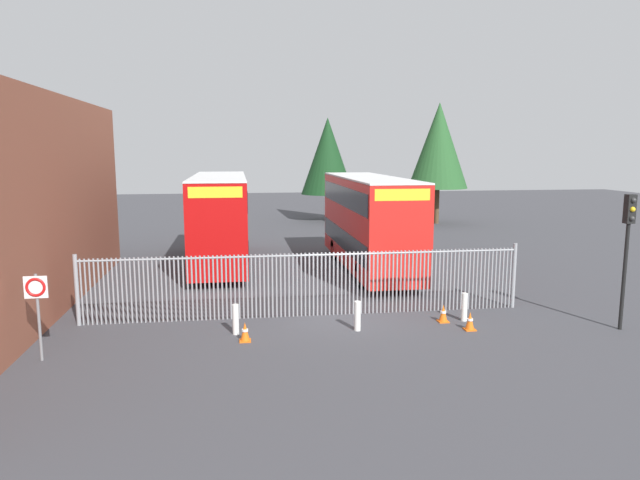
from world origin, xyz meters
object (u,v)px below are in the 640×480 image
bollard_near_right (464,307)px  speed_limit_sign_post (37,297)px  double_decker_bus_near_gate (369,220)px  traffic_cone_mid_forecourt (245,332)px  bollard_center_front (357,316)px  traffic_cone_by_gate (443,313)px  traffic_light_kerbside (628,237)px  traffic_cone_near_kerb (470,321)px  bollard_near_left (236,319)px  double_decker_bus_behind_fence_left (220,216)px

bollard_near_right → speed_limit_sign_post: speed_limit_sign_post is taller
double_decker_bus_near_gate → traffic_cone_mid_forecourt: double_decker_bus_near_gate is taller
bollard_center_front → traffic_cone_mid_forecourt: (-3.53, -0.53, -0.19)m
traffic_cone_by_gate → traffic_light_kerbside: size_ratio=0.14×
bollard_near_right → traffic_cone_near_kerb: (-0.21, -0.98, -0.19)m
bollard_near_right → speed_limit_sign_post: (-12.76, -1.86, 1.30)m
double_decker_bus_near_gate → bollard_near_left: 10.91m
traffic_cone_by_gate → traffic_light_kerbside: bearing=-16.6°
bollard_near_right → traffic_cone_near_kerb: 1.01m
double_decker_bus_behind_fence_left → double_decker_bus_near_gate: bearing=-18.5°
bollard_near_left → speed_limit_sign_post: 5.59m
bollard_near_right → traffic_cone_mid_forecourt: size_ratio=1.61×
double_decker_bus_near_gate → speed_limit_sign_post: 15.40m
double_decker_bus_near_gate → speed_limit_sign_post: bearing=-138.1°
double_decker_bus_behind_fence_left → traffic_cone_mid_forecourt: bearing=-85.2°
bollard_near_left → speed_limit_sign_post: speed_limit_sign_post is taller
double_decker_bus_behind_fence_left → traffic_light_kerbside: size_ratio=2.51×
double_decker_bus_behind_fence_left → bollard_near_left: 11.26m
bollard_near_left → bollard_center_front: (3.80, -0.19, 0.00)m
bollard_near_right → traffic_light_kerbside: (4.56, -1.61, 2.51)m
bollard_near_right → bollard_near_left: bearing=-177.6°
traffic_cone_by_gate → traffic_cone_mid_forecourt: (-6.54, -1.01, 0.00)m
traffic_cone_near_kerb → traffic_light_kerbside: traffic_light_kerbside is taller
traffic_cone_near_kerb → speed_limit_sign_post: speed_limit_sign_post is taller
bollard_near_left → traffic_cone_mid_forecourt: size_ratio=1.61×
double_decker_bus_behind_fence_left → bollard_near_right: (8.26, -10.75, -1.95)m
traffic_cone_near_kerb → speed_limit_sign_post: size_ratio=0.25×
speed_limit_sign_post → traffic_light_kerbside: traffic_light_kerbside is taller
bollard_near_left → bollard_center_front: 3.81m
bollard_near_left → traffic_cone_mid_forecourt: bearing=-69.2°
double_decker_bus_behind_fence_left → traffic_cone_by_gate: 13.31m
bollard_near_right → traffic_cone_near_kerb: bearing=-102.0°
traffic_cone_near_kerb → speed_limit_sign_post: (-12.56, -0.89, 1.49)m
speed_limit_sign_post → traffic_light_kerbside: (17.33, 0.26, 1.21)m
double_decker_bus_behind_fence_left → traffic_light_kerbside: (12.82, -12.35, 0.56)m
traffic_cone_by_gate → speed_limit_sign_post: size_ratio=0.25×
traffic_cone_mid_forecourt → speed_limit_sign_post: 5.74m
bollard_near_left → double_decker_bus_near_gate: bearing=54.5°
double_decker_bus_behind_fence_left → bollard_near_left: double_decker_bus_behind_fence_left is taller
traffic_cone_mid_forecourt → traffic_light_kerbside: size_ratio=0.14×
traffic_cone_near_kerb → traffic_cone_by_gate: bearing=119.1°
bollard_near_left → traffic_cone_by_gate: size_ratio=1.61×
traffic_cone_mid_forecourt → traffic_light_kerbside: bearing=-2.8°
bollard_near_left → traffic_cone_mid_forecourt: (0.27, -0.72, -0.19)m
bollard_near_left → traffic_light_kerbside: traffic_light_kerbside is taller
double_decker_bus_behind_fence_left → speed_limit_sign_post: size_ratio=4.50×
traffic_light_kerbside → double_decker_bus_near_gate: bearing=120.4°
double_decker_bus_behind_fence_left → speed_limit_sign_post: 13.40m
bollard_near_right → double_decker_bus_near_gate: bearing=98.9°
traffic_cone_mid_forecourt → double_decker_bus_near_gate: bearing=57.8°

